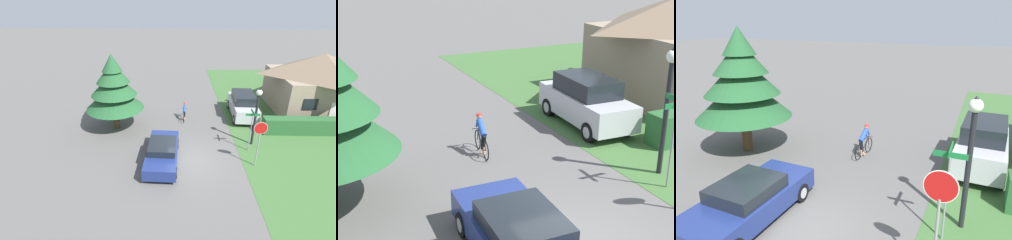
{
  "view_description": "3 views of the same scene",
  "coord_description": "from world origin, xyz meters",
  "views": [
    {
      "loc": [
        -0.81,
        -13.74,
        9.44
      ],
      "look_at": [
        -1.33,
        3.03,
        1.35
      ],
      "focal_mm": 28.0,
      "sensor_mm": 36.0,
      "label": 1
    },
    {
      "loc": [
        -5.67,
        -7.99,
        6.75
      ],
      "look_at": [
        0.58,
        5.32,
        1.37
      ],
      "focal_mm": 50.0,
      "sensor_mm": 36.0,
      "label": 2
    },
    {
      "loc": [
        4.68,
        -7.04,
        6.08
      ],
      "look_at": [
        -0.66,
        5.11,
        1.88
      ],
      "focal_mm": 35.0,
      "sensor_mm": 36.0,
      "label": 3
    }
  ],
  "objects": [
    {
      "name": "sedan_left_lane",
      "position": [
        -1.58,
        -0.11,
        0.65
      ],
      "size": [
        2.06,
        4.78,
        1.32
      ],
      "rotation": [
        0.0,
        0.0,
        1.54
      ],
      "color": "navy",
      "rests_on": "ground"
    },
    {
      "name": "cyclist",
      "position": [
        -0.06,
        5.97,
        0.69
      ],
      "size": [
        0.44,
        1.72,
        1.45
      ],
      "rotation": [
        0.0,
        0.0,
        1.46
      ],
      "color": "black",
      "rests_on": "ground"
    },
    {
      "name": "street_lamp",
      "position": [
        4.51,
        2.15,
        2.69
      ],
      "size": [
        0.4,
        0.4,
        4.07
      ],
      "color": "black",
      "rests_on": "ground"
    },
    {
      "name": "stop_sign",
      "position": [
        4.06,
        -0.42,
        2.11
      ],
      "size": [
        0.77,
        0.07,
        2.95
      ],
      "rotation": [
        0.0,
        0.0,
        3.1
      ],
      "color": "gray",
      "rests_on": "ground"
    },
    {
      "name": "parked_suv_right",
      "position": [
        4.87,
        6.86,
        1.01
      ],
      "size": [
        2.08,
        4.77,
        2.04
      ],
      "rotation": [
        0.0,
        0.0,
        1.53
      ],
      "color": "#B7B7BC",
      "rests_on": "ground"
    },
    {
      "name": "street_name_sign",
      "position": [
        4.06,
        1.32,
        1.96
      ],
      "size": [
        0.9,
        0.9,
        2.85
      ],
      "color": "gray",
      "rests_on": "ground"
    },
    {
      "name": "conifer_tall_near",
      "position": [
        -5.34,
        4.39,
        3.22
      ],
      "size": [
        4.31,
        4.31,
        5.72
      ],
      "color": "#4C3823",
      "rests_on": "ground"
    },
    {
      "name": "ground_plane",
      "position": [
        0.0,
        0.0,
        0.0
      ],
      "size": [
        140.0,
        140.0,
        0.0
      ],
      "primitive_type": "plane",
      "color": "#5B5956"
    }
  ]
}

